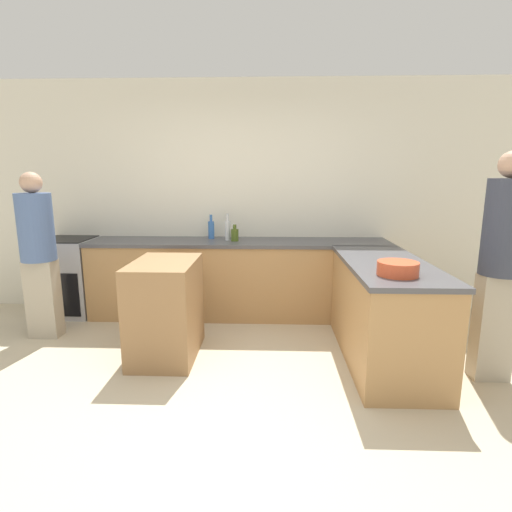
% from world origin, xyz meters
% --- Properties ---
extents(ground_plane, '(14.00, 14.00, 0.00)m').
position_xyz_m(ground_plane, '(0.00, 0.00, 0.00)').
color(ground_plane, beige).
extents(wall_back, '(8.00, 0.06, 2.70)m').
position_xyz_m(wall_back, '(0.00, 2.17, 1.35)').
color(wall_back, silver).
rests_on(wall_back, ground_plane).
extents(counter_back, '(3.41, 0.63, 0.88)m').
position_xyz_m(counter_back, '(0.00, 1.83, 0.44)').
color(counter_back, tan).
rests_on(counter_back, ground_plane).
extents(counter_peninsula, '(0.69, 1.63, 0.88)m').
position_xyz_m(counter_peninsula, '(1.36, 0.73, 0.44)').
color(counter_peninsula, tan).
rests_on(counter_peninsula, ground_plane).
extents(range_oven, '(0.58, 0.61, 0.90)m').
position_xyz_m(range_oven, '(-2.00, 1.83, 0.45)').
color(range_oven, '#ADADB2').
rests_on(range_oven, ground_plane).
extents(island_table, '(0.54, 0.81, 0.87)m').
position_xyz_m(island_table, '(-0.57, 0.74, 0.44)').
color(island_table, '#997047').
rests_on(island_table, ground_plane).
extents(mixing_bowl, '(0.30, 0.30, 0.10)m').
position_xyz_m(mixing_bowl, '(1.30, 0.26, 0.94)').
color(mixing_bowl, '#DB512D').
rests_on(mixing_bowl, counter_peninsula).
extents(vinegar_bottle_clear, '(0.06, 0.06, 0.31)m').
position_xyz_m(vinegar_bottle_clear, '(-0.13, 1.86, 1.01)').
color(vinegar_bottle_clear, silver).
rests_on(vinegar_bottle_clear, counter_back).
extents(olive_oil_bottle, '(0.09, 0.09, 0.19)m').
position_xyz_m(olive_oil_bottle, '(-0.04, 1.81, 0.96)').
color(olive_oil_bottle, '#475B1E').
rests_on(olive_oil_bottle, counter_back).
extents(water_bottle_blue, '(0.07, 0.07, 0.28)m').
position_xyz_m(water_bottle_blue, '(-0.34, 1.98, 1.00)').
color(water_bottle_blue, '#386BB7').
rests_on(water_bottle_blue, counter_back).
extents(person_by_range, '(0.33, 0.33, 1.65)m').
position_xyz_m(person_by_range, '(-1.92, 1.12, 0.90)').
color(person_by_range, '#ADA38E').
rests_on(person_by_range, ground_plane).
extents(person_at_peninsula, '(0.31, 0.31, 1.79)m').
position_xyz_m(person_at_peninsula, '(2.13, 0.41, 0.98)').
color(person_at_peninsula, '#ADA38E').
rests_on(person_at_peninsula, ground_plane).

